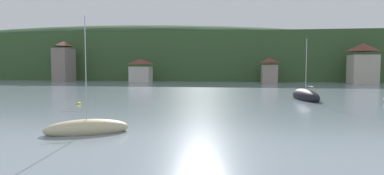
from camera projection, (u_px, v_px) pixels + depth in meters
wooded_hillside at (162, 62)px, 118.07m from camera, size 352.00×57.10×29.75m
shore_building_west at (64, 62)px, 82.72m from camera, size 3.78×5.82×10.12m
shore_building_westcentral at (141, 71)px, 79.18m from camera, size 5.16×3.97×5.66m
shore_building_central at (269, 71)px, 75.92m from camera, size 3.53×6.04×5.83m
shore_building_eastcentral at (363, 64)px, 72.74m from camera, size 5.57×5.49×8.97m
sailboat_far_2 at (305, 96)px, 38.07m from camera, size 3.03×6.99×7.54m
sailboat_mid_6 at (87, 129)px, 19.18m from camera, size 5.00×3.54×7.10m
mooring_buoy_near at (79, 104)px, 33.43m from camera, size 0.48×0.48×0.48m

